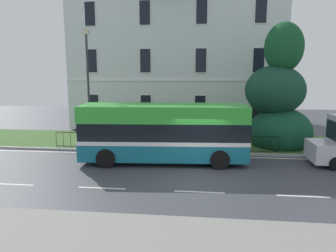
# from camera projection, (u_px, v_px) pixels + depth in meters

# --- Properties ---
(ground_plane) EXTENTS (60.00, 56.00, 0.18)m
(ground_plane) POSITION_uv_depth(u_px,v_px,m) (200.00, 170.00, 15.22)
(ground_plane) COLOR #40434B
(georgian_townhouse) EXTENTS (17.42, 10.63, 12.95)m
(georgian_townhouse) POSITION_uv_depth(u_px,v_px,m) (178.00, 52.00, 28.69)
(georgian_townhouse) COLOR silver
(georgian_townhouse) RESTS_ON ground_plane
(iron_verge_railing) EXTENTS (13.43, 0.04, 0.97)m
(iron_verge_railing) POSITION_uv_depth(u_px,v_px,m) (163.00, 142.00, 18.59)
(iron_verge_railing) COLOR black
(iron_verge_railing) RESTS_ON ground_plane
(evergreen_tree) EXTENTS (4.21, 3.93, 8.21)m
(evergreen_tree) POSITION_uv_depth(u_px,v_px,m) (279.00, 102.00, 19.43)
(evergreen_tree) COLOR #423328
(evergreen_tree) RESTS_ON ground_plane
(single_decker_bus) EXTENTS (8.77, 3.13, 3.05)m
(single_decker_bus) POSITION_uv_depth(u_px,v_px,m) (164.00, 132.00, 16.36)
(single_decker_bus) COLOR #176C82
(single_decker_bus) RESTS_ON ground_plane
(street_lamp_post) EXTENTS (0.36, 0.24, 7.25)m
(street_lamp_post) POSITION_uv_depth(u_px,v_px,m) (88.00, 80.00, 19.63)
(street_lamp_post) COLOR #333338
(street_lamp_post) RESTS_ON ground_plane
(litter_bin) EXTENTS (0.47, 0.47, 1.11)m
(litter_bin) POSITION_uv_depth(u_px,v_px,m) (180.00, 140.00, 18.83)
(litter_bin) COLOR black
(litter_bin) RESTS_ON ground_plane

